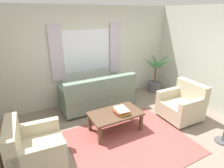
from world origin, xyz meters
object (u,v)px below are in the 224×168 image
at_px(couch, 98,95).
at_px(armchair_left, 34,150).
at_px(armchair_right, 182,105).
at_px(potted_plant, 155,78).
at_px(book_stack_on_table, 121,111).
at_px(coffee_table, 115,115).

bearing_deg(couch, armchair_left, 38.62).
xyz_separation_m(armchair_left, armchair_right, (3.32, -0.00, 0.00)).
bearing_deg(armchair_right, potted_plant, 163.37).
distance_m(armchair_right, potted_plant, 1.67).
bearing_deg(armchair_right, book_stack_on_table, -96.62).
distance_m(armchair_right, book_stack_on_table, 1.58).
bearing_deg(book_stack_on_table, armchair_left, -172.82).
xyz_separation_m(couch, armchair_left, (-1.77, -1.41, -0.01)).
xyz_separation_m(coffee_table, book_stack_on_table, (0.11, -0.06, 0.11)).
xyz_separation_m(armchair_left, coffee_table, (1.66, 0.29, 0.03)).
relative_size(couch, armchair_right, 2.16).
bearing_deg(coffee_table, couch, 84.57).
xyz_separation_m(armchair_left, potted_plant, (3.84, 1.58, 0.09)).
xyz_separation_m(book_stack_on_table, potted_plant, (2.08, 1.36, -0.05)).
height_order(coffee_table, book_stack_on_table, book_stack_on_table).
height_order(armchair_right, coffee_table, armchair_right).
height_order(armchair_left, potted_plant, potted_plant).
xyz_separation_m(couch, book_stack_on_table, (0.00, -1.19, 0.12)).
distance_m(armchair_left, book_stack_on_table, 1.78).
bearing_deg(armchair_right, armchair_left, -88.46).
bearing_deg(coffee_table, armchair_right, -9.84).
bearing_deg(book_stack_on_table, coffee_table, 149.01).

